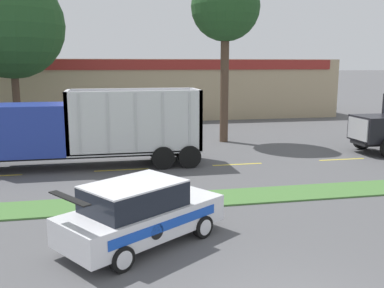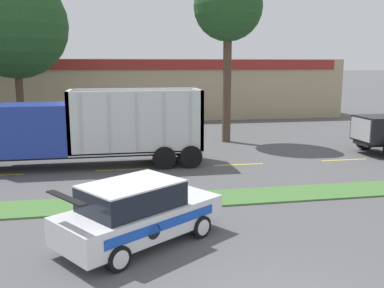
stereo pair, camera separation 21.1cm
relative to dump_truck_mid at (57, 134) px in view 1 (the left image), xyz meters
The scene contains 9 objects.
grass_verge 8.02m from the dump_truck_mid, 47.86° to the right, with size 120.00×1.74×0.06m, color #477538.
centre_line_4 3.33m from the dump_truck_mid, 19.06° to the right, with size 2.40×0.14×0.01m, color yellow.
centre_line_5 8.38m from the dump_truck_mid, ahead, with size 2.40×0.14×0.01m, color yellow.
centre_line_6 13.70m from the dump_truck_mid, ahead, with size 2.40×0.14×0.01m, color yellow.
dump_truck_mid is the anchor object (origin of this frame).
rally_car 9.63m from the dump_truck_mid, 72.00° to the right, with size 4.66×4.02×1.72m.
store_building_backdrop 21.19m from the dump_truck_mid, 80.45° to the left, with size 37.62×12.10×5.06m.
tree_behind_centre 12.42m from the dump_truck_mid, 28.82° to the left, with size 4.02×4.02×10.96m.
tree_behind_far_right 11.27m from the dump_truck_mid, 110.48° to the left, with size 6.47×6.47×11.82m.
Camera 1 is at (-3.08, -6.46, 4.65)m, focal length 40.00 mm.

